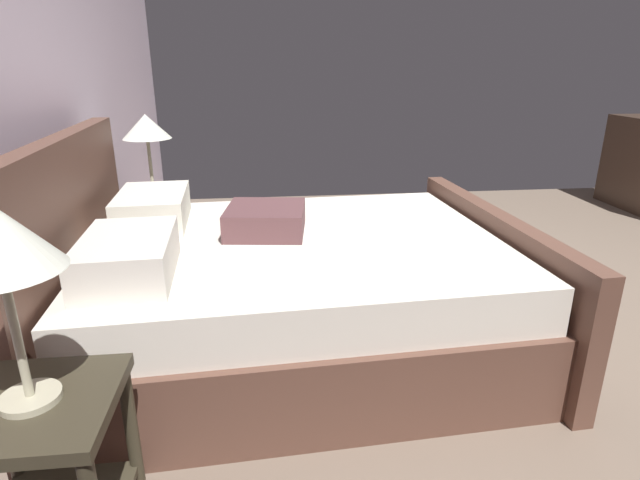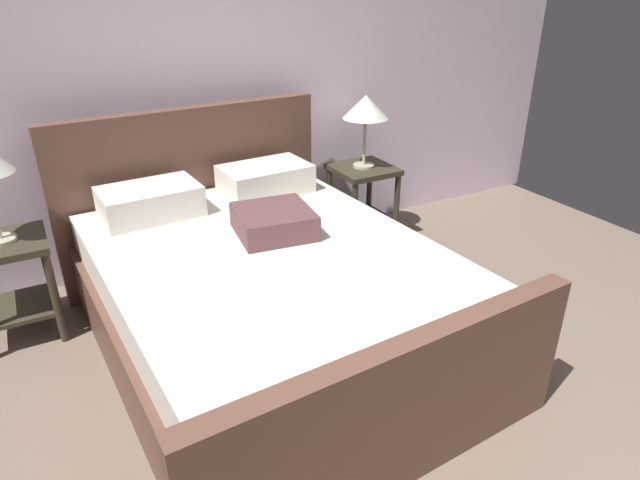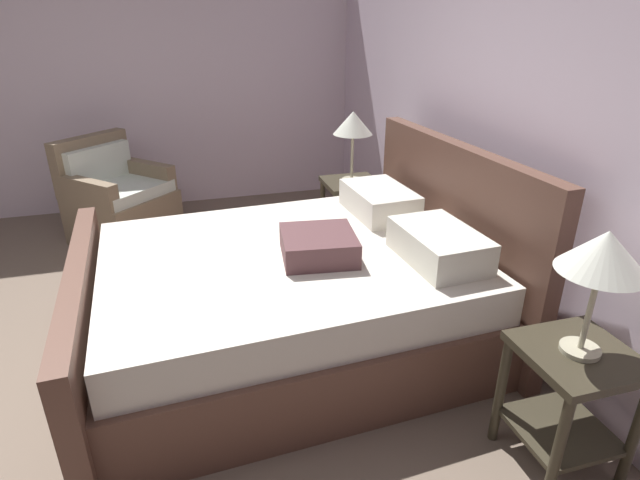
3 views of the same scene
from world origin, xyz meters
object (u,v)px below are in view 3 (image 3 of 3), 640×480
bed (296,292)px  table_lamp_right (604,255)px  armchair (118,201)px  nightstand_left (351,204)px  nightstand_right (570,389)px  table_lamp_left (353,125)px

bed → table_lamp_right: (1.22, 0.90, 0.69)m
bed → armchair: size_ratio=2.32×
nightstand_left → armchair: 2.05m
table_lamp_right → nightstand_left: 2.52m
table_lamp_right → nightstand_left: table_lamp_right is taller
nightstand_right → armchair: (-3.20, -2.05, -0.06)m
nightstand_right → armchair: bearing=-147.4°
armchair → table_lamp_left: bearing=68.2°
bed → table_lamp_right: bearing=36.5°
bed → armchair: 2.28m
nightstand_left → armchair: (-0.76, -1.91, -0.06)m
bed → nightstand_right: bed is taller
table_lamp_right → nightstand_left: size_ratio=0.90×
nightstand_left → table_lamp_left: 0.66m
nightstand_left → table_lamp_left: table_lamp_left is taller
table_lamp_left → armchair: table_lamp_left is taller
bed → nightstand_right: 1.52m
bed → armchair: (-1.98, -1.14, 0.00)m
table_lamp_right → armchair: 3.86m
nightstand_right → table_lamp_left: (-2.44, -0.14, 0.66)m
nightstand_left → table_lamp_right: bearing=3.3°
table_lamp_right → table_lamp_left: size_ratio=0.95×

